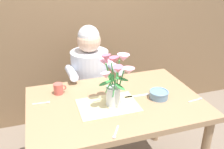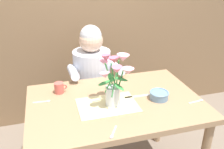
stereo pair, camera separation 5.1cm
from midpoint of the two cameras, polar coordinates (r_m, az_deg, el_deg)
The scene contains 11 objects.
wood_panel_backdrop at distance 2.51m, azimuth -5.66°, elevation 16.24°, with size 4.00×0.10×2.50m, color brown.
dining_table at distance 1.76m, azimuth 1.60°, elevation -8.85°, with size 1.20×0.80×0.74m.
seated_person at distance 2.31m, azimuth -3.92°, elevation -2.50°, with size 0.45×0.47×1.14m.
striped_placemat at distance 1.65m, azimuth -0.18°, elevation -7.21°, with size 0.40×0.28×0.01m, color beige.
flower_vase at distance 1.57m, azimuth 1.44°, elevation -1.08°, with size 0.24×0.26×0.36m.
ceramic_bowl at distance 1.75m, azimuth 11.80°, elevation -4.73°, with size 0.14×0.14×0.06m.
dinner_knife at distance 1.77m, azimuth 6.82°, elevation -5.10°, with size 0.19×0.02×0.01m, color silver.
tea_cup at distance 1.82m, azimuth -11.47°, elevation -3.09°, with size 0.09×0.07×0.08m.
spoon_0 at distance 1.75m, azimuth -14.72°, elevation -6.12°, with size 0.12×0.02×0.01m.
spoon_1 at distance 1.40m, azimuth 1.24°, elevation -13.77°, with size 0.07×0.11×0.01m.
spoon_2 at distance 1.81m, azimuth 20.33°, elevation -5.83°, with size 0.12×0.03×0.01m.
Camera 2 is at (-0.42, -1.40, 1.61)m, focal length 39.01 mm.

